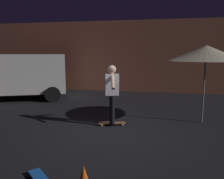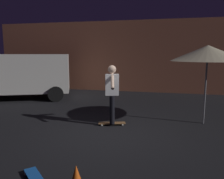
{
  "view_description": "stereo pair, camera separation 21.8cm",
  "coord_description": "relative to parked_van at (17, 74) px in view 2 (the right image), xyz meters",
  "views": [
    {
      "loc": [
        1.23,
        -5.52,
        2.07
      ],
      "look_at": [
        -0.02,
        0.75,
        1.05
      ],
      "focal_mm": 36.51,
      "sensor_mm": 36.0,
      "label": 1
    },
    {
      "loc": [
        1.45,
        -5.48,
        2.07
      ],
      "look_at": [
        -0.02,
        0.75,
        1.05
      ],
      "focal_mm": 36.51,
      "sensor_mm": 36.0,
      "label": 2
    }
  ],
  "objects": [
    {
      "name": "ground_plane",
      "position": [
        5.15,
        -3.61,
        -1.16
      ],
      "size": [
        28.0,
        28.0,
        0.0
      ],
      "primitive_type": "plane",
      "color": "black"
    },
    {
      "name": "low_building",
      "position": [
        3.83,
        5.03,
        0.74
      ],
      "size": [
        13.86,
        3.76,
        3.8
      ],
      "color": "#B76B4C",
      "rests_on": "ground_plane"
    },
    {
      "name": "parked_van",
      "position": [
        0.0,
        0.0,
        0.0
      ],
      "size": [
        4.98,
        3.64,
        2.03
      ],
      "color": "silver",
      "rests_on": "ground_plane"
    },
    {
      "name": "patio_umbrella",
      "position": [
        7.74,
        -2.07,
        0.91
      ],
      "size": [
        2.1,
        2.1,
        2.3
      ],
      "color": "slate",
      "rests_on": "ground_plane"
    },
    {
      "name": "skateboard_ridden",
      "position": [
        5.12,
        -2.86,
        -1.11
      ],
      "size": [
        0.81,
        0.4,
        0.07
      ],
      "color": "olive",
      "rests_on": "ground_plane"
    },
    {
      "name": "skateboard_spare",
      "position": [
        4.6,
        -6.04,
        -1.11
      ],
      "size": [
        0.71,
        0.68,
        0.07
      ],
      "color": "#1959B2",
      "rests_on": "ground_plane"
    },
    {
      "name": "skater",
      "position": [
        5.12,
        -2.86,
        -0.12
      ],
      "size": [
        0.43,
        0.97,
        1.67
      ],
      "color": "black",
      "rests_on": "skateboard_ridden"
    }
  ]
}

